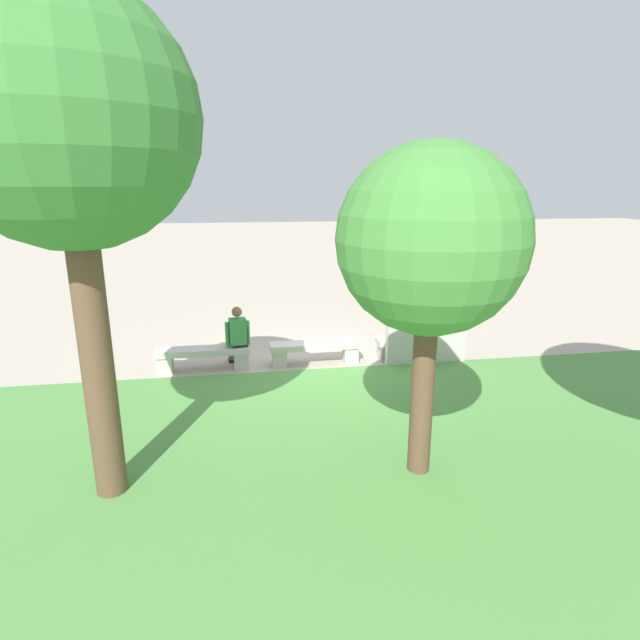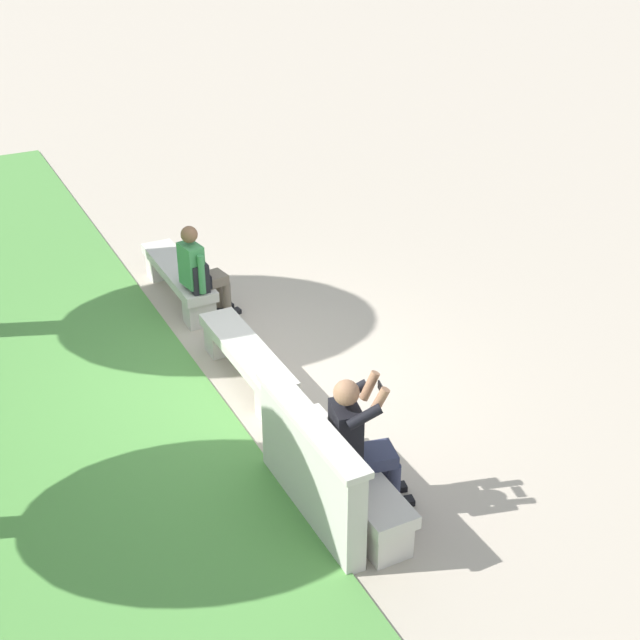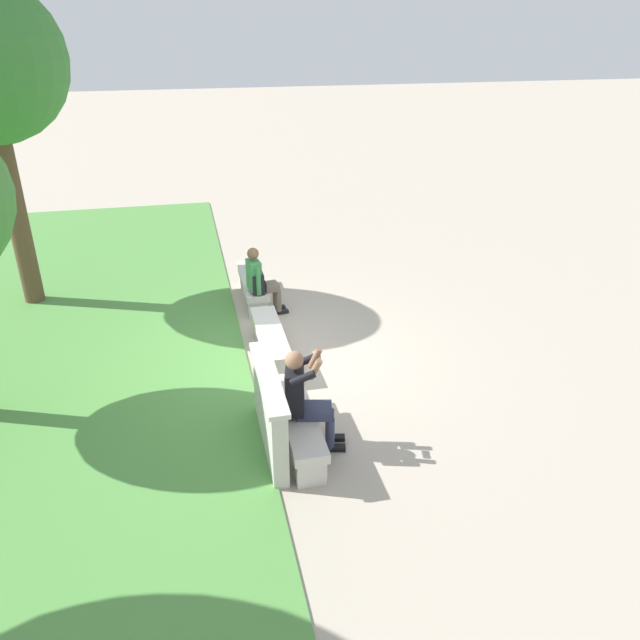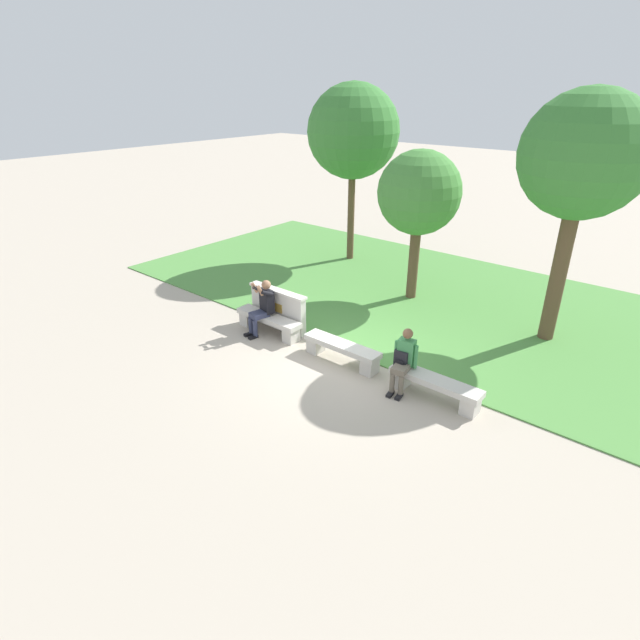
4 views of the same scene
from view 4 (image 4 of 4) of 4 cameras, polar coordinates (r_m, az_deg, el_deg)
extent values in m
plane|color=#B2A593|center=(10.85, 2.48, -4.78)|extent=(80.00, 80.00, 0.00)
cube|color=#518E42|center=(14.24, 13.25, 2.23)|extent=(18.23, 8.00, 0.03)
cube|color=beige|center=(11.98, -5.91, 0.25)|extent=(1.82, 0.40, 0.12)
cube|color=beige|center=(12.56, -8.21, 0.22)|extent=(0.28, 0.34, 0.33)
cube|color=beige|center=(11.61, -3.32, -1.73)|extent=(0.28, 0.34, 0.33)
cube|color=beige|center=(10.66, 2.52, -2.96)|extent=(1.82, 0.40, 0.12)
cube|color=beige|center=(11.17, -0.48, -2.85)|extent=(0.28, 0.34, 0.33)
cube|color=beige|center=(10.41, 5.70, -5.25)|extent=(0.28, 0.34, 0.33)
cube|color=beige|center=(9.68, 13.04, -6.84)|extent=(1.82, 0.40, 0.12)
cube|color=beige|center=(10.08, 9.24, -6.60)|extent=(0.28, 0.34, 0.33)
cube|color=beige|center=(9.57, 16.80, -9.35)|extent=(0.28, 0.34, 0.33)
cube|color=beige|center=(12.16, -4.79, 1.13)|extent=(1.64, 0.18, 0.95)
cube|color=beige|center=(11.96, -4.88, 3.34)|extent=(1.70, 0.24, 0.06)
cube|color=olive|center=(12.05, -5.14, 1.48)|extent=(0.44, 0.02, 0.22)
cube|color=black|center=(12.06, -8.13, -1.61)|extent=(0.15, 0.26, 0.06)
cylinder|color=#2D334C|center=(11.99, -7.91, -0.62)|extent=(0.11, 0.11, 0.42)
cube|color=black|center=(11.90, -7.64, -1.96)|extent=(0.15, 0.26, 0.06)
cylinder|color=#2D334C|center=(11.84, -7.41, -0.96)|extent=(0.11, 0.11, 0.42)
cube|color=#2D334C|center=(11.89, -6.95, 0.63)|extent=(0.38, 0.47, 0.12)
cube|color=black|center=(11.88, -6.08, 2.14)|extent=(0.38, 0.29, 0.56)
sphere|color=#9E7051|center=(11.72, -6.17, 4.03)|extent=(0.22, 0.22, 0.22)
cylinder|color=black|center=(11.87, -7.04, 3.59)|extent=(0.15, 0.32, 0.21)
cylinder|color=#9E7051|center=(11.73, -7.48, 3.70)|extent=(0.14, 0.20, 0.27)
cylinder|color=black|center=(11.57, -6.05, 3.05)|extent=(0.15, 0.32, 0.21)
cylinder|color=#9E7051|center=(11.53, -6.83, 3.35)|extent=(0.10, 0.19, 0.27)
cube|color=black|center=(11.58, -7.42, 3.64)|extent=(0.15, 0.04, 0.08)
cube|color=black|center=(9.82, 8.02, -8.37)|extent=(0.13, 0.23, 0.06)
cylinder|color=#6B6051|center=(9.76, 8.24, -7.17)|extent=(0.10, 0.10, 0.42)
cube|color=black|center=(9.77, 9.00, -8.65)|extent=(0.13, 0.23, 0.06)
cylinder|color=#6B6051|center=(9.70, 9.22, -7.44)|extent=(0.10, 0.10, 0.42)
cube|color=#6B6051|center=(9.73, 9.25, -5.47)|extent=(0.34, 0.44, 0.12)
cube|color=#3D894C|center=(9.79, 9.84, -3.58)|extent=(0.35, 0.25, 0.52)
sphere|color=brown|center=(9.61, 10.01, -1.54)|extent=(0.20, 0.20, 0.20)
cylinder|color=#3D894C|center=(9.86, 8.70, -3.61)|extent=(0.08, 0.08, 0.48)
cylinder|color=#3D894C|center=(9.74, 10.87, -4.17)|extent=(0.08, 0.08, 0.48)
cube|color=black|center=(9.83, 9.40, -4.33)|extent=(0.28, 0.20, 0.36)
cube|color=black|center=(9.79, 9.04, -4.95)|extent=(0.20, 0.06, 0.16)
torus|color=black|center=(9.74, 9.48, -3.31)|extent=(0.10, 0.02, 0.10)
cylinder|color=brown|center=(16.91, 3.57, 12.26)|extent=(0.23, 0.23, 3.26)
sphere|color=#387A33|center=(16.53, 3.82, 20.70)|extent=(2.87, 2.87, 2.87)
cylinder|color=brown|center=(12.36, 25.67, 5.10)|extent=(0.35, 0.35, 3.37)
sphere|color=#387A33|center=(11.84, 27.98, 16.32)|extent=(2.60, 2.60, 2.60)
cylinder|color=brown|center=(13.92, 10.66, 6.87)|extent=(0.28, 0.28, 2.27)
sphere|color=#428438|center=(13.47, 11.28, 14.08)|extent=(2.17, 2.17, 2.17)
camera|label=1|loc=(17.59, 26.83, 16.51)|focal=28.00mm
camera|label=2|loc=(16.91, -13.00, 24.07)|focal=50.00mm
camera|label=3|loc=(16.51, -20.24, 21.67)|focal=35.00mm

